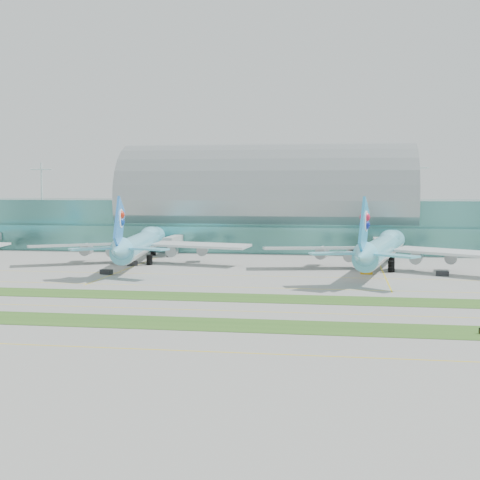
# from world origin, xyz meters

# --- Properties ---
(ground) EXTENTS (700.00, 700.00, 0.00)m
(ground) POSITION_xyz_m (0.00, 0.00, 0.00)
(ground) COLOR gray
(ground) RESTS_ON ground
(terminal) EXTENTS (340.00, 69.10, 36.00)m
(terminal) POSITION_xyz_m (0.01, 128.79, 14.23)
(terminal) COLOR #3D7A75
(terminal) RESTS_ON ground
(grass_strip_near) EXTENTS (420.00, 12.00, 0.08)m
(grass_strip_near) POSITION_xyz_m (0.00, -28.00, 0.04)
(grass_strip_near) COLOR #2D591E
(grass_strip_near) RESTS_ON ground
(grass_strip_far) EXTENTS (420.00, 12.00, 0.08)m
(grass_strip_far) POSITION_xyz_m (0.00, 2.00, 0.04)
(grass_strip_far) COLOR #2D591E
(grass_strip_far) RESTS_ON ground
(taxiline_a) EXTENTS (420.00, 0.35, 0.01)m
(taxiline_a) POSITION_xyz_m (0.00, -48.00, 0.01)
(taxiline_a) COLOR yellow
(taxiline_a) RESTS_ON ground
(taxiline_b) EXTENTS (420.00, 0.35, 0.01)m
(taxiline_b) POSITION_xyz_m (0.00, -14.00, 0.01)
(taxiline_b) COLOR yellow
(taxiline_b) RESTS_ON ground
(taxiline_c) EXTENTS (420.00, 0.35, 0.01)m
(taxiline_c) POSITION_xyz_m (0.00, 18.00, 0.01)
(taxiline_c) COLOR yellow
(taxiline_c) RESTS_ON ground
(taxiline_d) EXTENTS (420.00, 0.35, 0.01)m
(taxiline_d) POSITION_xyz_m (0.00, 40.00, 0.01)
(taxiline_d) COLOR yellow
(taxiline_d) RESTS_ON ground
(airliner_b) EXTENTS (72.67, 83.12, 22.90)m
(airliner_b) POSITION_xyz_m (-34.68, 65.51, 7.06)
(airliner_b) COLOR #65C0DE
(airliner_b) RESTS_ON ground
(airliner_c) EXTENTS (72.43, 83.17, 23.00)m
(airliner_c) POSITION_xyz_m (43.32, 59.73, 7.10)
(airliner_c) COLOR #65C7DF
(airliner_c) RESTS_ON ground
(gse_c) EXTENTS (3.91, 2.66, 1.47)m
(gse_c) POSITION_xyz_m (-36.40, 36.48, 0.74)
(gse_c) COLOR black
(gse_c) RESTS_ON ground
(gse_d) EXTENTS (3.74, 2.77, 1.55)m
(gse_d) POSITION_xyz_m (-35.41, 57.72, 0.77)
(gse_d) COLOR black
(gse_d) RESTS_ON ground
(gse_e) EXTENTS (3.55, 2.02, 1.34)m
(gse_e) POSITION_xyz_m (38.25, 48.68, 0.67)
(gse_e) COLOR #CE940C
(gse_e) RESTS_ON ground
(gse_f) EXTENTS (3.85, 2.26, 1.36)m
(gse_f) POSITION_xyz_m (59.53, 47.96, 0.68)
(gse_f) COLOR black
(gse_f) RESTS_ON ground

